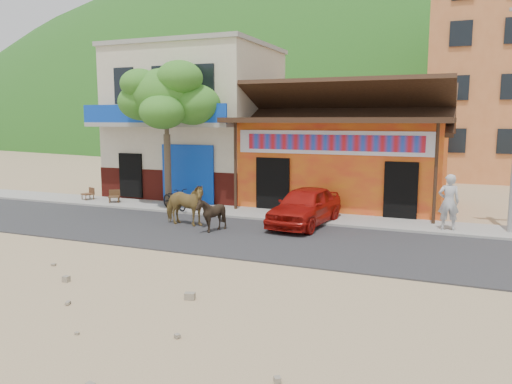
{
  "coord_description": "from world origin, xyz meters",
  "views": [
    {
      "loc": [
        6.56,
        -11.76,
        3.74
      ],
      "look_at": [
        0.49,
        3.0,
        1.4
      ],
      "focal_mm": 35.0,
      "sensor_mm": 36.0,
      "label": 1
    }
  ],
  "objects_px": {
    "red_car": "(305,206)",
    "scooter": "(175,199)",
    "cafe_chair_left": "(87,189)",
    "cow_dark": "(211,214)",
    "cafe_chair_right": "(114,191)",
    "pedestrian": "(449,202)",
    "tree": "(167,134)",
    "cow_tan": "(184,205)"
  },
  "relations": [
    {
      "from": "red_car",
      "to": "scooter",
      "type": "distance_m",
      "value": 5.63
    },
    {
      "from": "cafe_chair_left",
      "to": "cow_dark",
      "type": "bearing_deg",
      "value": 0.81
    },
    {
      "from": "cow_dark",
      "to": "red_car",
      "type": "distance_m",
      "value": 3.36
    },
    {
      "from": "scooter",
      "to": "cafe_chair_right",
      "type": "distance_m",
      "value": 3.44
    },
    {
      "from": "pedestrian",
      "to": "tree",
      "type": "bearing_deg",
      "value": -12.76
    },
    {
      "from": "cow_tan",
      "to": "pedestrian",
      "type": "relative_size",
      "value": 0.95
    },
    {
      "from": "cow_dark",
      "to": "pedestrian",
      "type": "xyz_separation_m",
      "value": [
        7.24,
        2.9,
        0.42
      ]
    },
    {
      "from": "red_car",
      "to": "cafe_chair_left",
      "type": "xyz_separation_m",
      "value": [
        -10.61,
        1.2,
        -0.1
      ]
    },
    {
      "from": "tree",
      "to": "pedestrian",
      "type": "xyz_separation_m",
      "value": [
        10.88,
        -0.26,
        -2.07
      ]
    },
    {
      "from": "cow_tan",
      "to": "pedestrian",
      "type": "xyz_separation_m",
      "value": [
        8.55,
        2.4,
        0.26
      ]
    },
    {
      "from": "tree",
      "to": "scooter",
      "type": "bearing_deg",
      "value": -39.81
    },
    {
      "from": "scooter",
      "to": "cafe_chair_left",
      "type": "relative_size",
      "value": 1.67
    },
    {
      "from": "scooter",
      "to": "tree",
      "type": "bearing_deg",
      "value": 76.85
    },
    {
      "from": "cow_tan",
      "to": "cafe_chair_left",
      "type": "height_order",
      "value": "cow_tan"
    },
    {
      "from": "cow_dark",
      "to": "scooter",
      "type": "bearing_deg",
      "value": -161.7
    },
    {
      "from": "pedestrian",
      "to": "cafe_chair_right",
      "type": "relative_size",
      "value": 1.84
    },
    {
      "from": "scooter",
      "to": "cafe_chair_right",
      "type": "height_order",
      "value": "cafe_chair_right"
    },
    {
      "from": "scooter",
      "to": "red_car",
      "type": "bearing_deg",
      "value": -68.44
    },
    {
      "from": "cow_tan",
      "to": "cow_dark",
      "type": "distance_m",
      "value": 1.42
    },
    {
      "from": "red_car",
      "to": "scooter",
      "type": "height_order",
      "value": "red_car"
    },
    {
      "from": "cow_dark",
      "to": "pedestrian",
      "type": "bearing_deg",
      "value": 81.33
    },
    {
      "from": "scooter",
      "to": "cafe_chair_right",
      "type": "relative_size",
      "value": 1.66
    },
    {
      "from": "scooter",
      "to": "cafe_chair_left",
      "type": "distance_m",
      "value": 5.05
    },
    {
      "from": "tree",
      "to": "cow_dark",
      "type": "bearing_deg",
      "value": -40.96
    },
    {
      "from": "cow_tan",
      "to": "tree",
      "type": "bearing_deg",
      "value": 44.32
    },
    {
      "from": "cow_dark",
      "to": "cafe_chair_left",
      "type": "bearing_deg",
      "value": -143.21
    },
    {
      "from": "scooter",
      "to": "pedestrian",
      "type": "relative_size",
      "value": 0.9
    },
    {
      "from": "cafe_chair_left",
      "to": "cow_tan",
      "type": "bearing_deg",
      "value": 0.49
    },
    {
      "from": "tree",
      "to": "cow_tan",
      "type": "distance_m",
      "value": 4.24
    },
    {
      "from": "tree",
      "to": "cafe_chair_left",
      "type": "relative_size",
      "value": 5.99
    },
    {
      "from": "cow_tan",
      "to": "cafe_chair_right",
      "type": "bearing_deg",
      "value": 65.42
    },
    {
      "from": "red_car",
      "to": "cafe_chair_right",
      "type": "bearing_deg",
      "value": 178.92
    },
    {
      "from": "cow_dark",
      "to": "scooter",
      "type": "relative_size",
      "value": 0.69
    },
    {
      "from": "cow_tan",
      "to": "cow_dark",
      "type": "relative_size",
      "value": 1.51
    },
    {
      "from": "cow_dark",
      "to": "scooter",
      "type": "distance_m",
      "value": 4.04
    },
    {
      "from": "pedestrian",
      "to": "scooter",
      "type": "bearing_deg",
      "value": -10.05
    },
    {
      "from": "red_car",
      "to": "cafe_chair_left",
      "type": "height_order",
      "value": "red_car"
    },
    {
      "from": "cafe_chair_right",
      "to": "scooter",
      "type": "bearing_deg",
      "value": -41.06
    },
    {
      "from": "cow_tan",
      "to": "cafe_chair_left",
      "type": "distance_m",
      "value": 7.31
    },
    {
      "from": "tree",
      "to": "pedestrian",
      "type": "height_order",
      "value": "tree"
    },
    {
      "from": "cow_dark",
      "to": "cafe_chair_right",
      "type": "relative_size",
      "value": 1.15
    },
    {
      "from": "scooter",
      "to": "pedestrian",
      "type": "distance_m",
      "value": 10.3
    }
  ]
}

